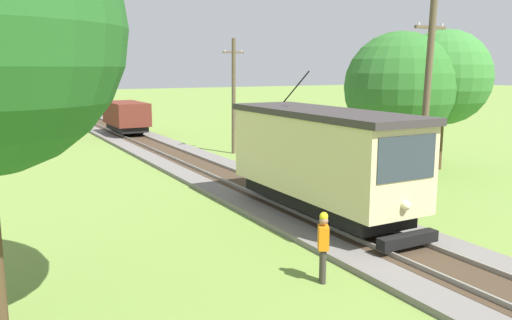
% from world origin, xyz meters
% --- Properties ---
extents(red_tram, '(2.60, 8.54, 4.79)m').
position_xyz_m(red_tram, '(0.00, 15.33, 2.19)').
color(red_tram, beige).
rests_on(red_tram, rail_right).
extents(freight_car, '(2.40, 5.20, 2.31)m').
position_xyz_m(freight_car, '(0.00, 40.65, 1.56)').
color(freight_car, maroon).
rests_on(freight_car, rail_right).
extents(utility_pole_near_tram, '(1.40, 0.44, 7.46)m').
position_xyz_m(utility_pole_near_tram, '(3.64, 14.21, 3.83)').
color(utility_pole_near_tram, brown).
rests_on(utility_pole_near_tram, ground).
extents(utility_pole_mid, '(1.40, 0.38, 6.94)m').
position_xyz_m(utility_pole_mid, '(3.64, 29.48, 3.56)').
color(utility_pole_mid, brown).
rests_on(utility_pole_mid, ground).
extents(track_worker, '(0.39, 0.45, 1.78)m').
position_xyz_m(track_worker, '(-3.11, 10.85, 0.98)').
color(track_worker, '#38332D').
rests_on(track_worker, ground).
extents(second_worker, '(0.36, 0.44, 1.78)m').
position_xyz_m(second_worker, '(2.76, 17.34, 0.98)').
color(second_worker, '#38332D').
rests_on(second_worker, ground).
extents(tree_left_near, '(5.45, 5.45, 6.97)m').
position_xyz_m(tree_left_near, '(8.24, 20.34, 4.24)').
color(tree_left_near, '#4C3823').
rests_on(tree_left_near, ground).
extents(tree_right_near, '(4.79, 4.79, 7.13)m').
position_xyz_m(tree_right_near, '(10.77, 19.90, 4.72)').
color(tree_right_near, '#4C3823').
rests_on(tree_right_near, ground).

